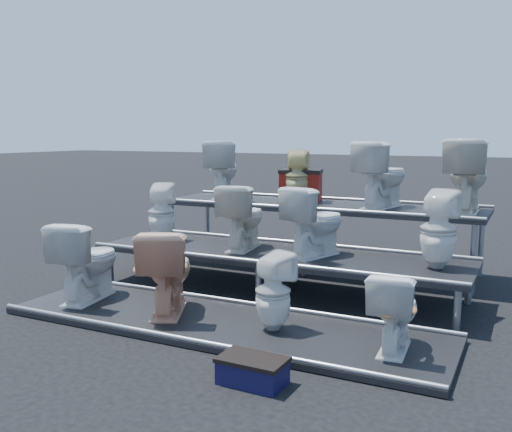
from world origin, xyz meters
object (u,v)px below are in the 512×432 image
at_px(toilet_8, 222,170).
at_px(toilet_11, 467,176).
at_px(toilet_5, 243,217).
at_px(toilet_10, 382,175).
at_px(toilet_9, 297,176).
at_px(step_stool, 253,373).
at_px(toilet_0, 87,260).
at_px(toilet_1, 167,270).
at_px(red_crate, 301,187).
at_px(toilet_7, 439,229).
at_px(toilet_6, 315,221).
at_px(toilet_2, 273,292).
at_px(toilet_4, 161,212).
at_px(toilet_3, 394,310).

height_order(toilet_8, toilet_11, toilet_11).
relative_size(toilet_5, toilet_10, 0.91).
distance_m(toilet_9, step_stool, 3.88).
xyz_separation_m(toilet_0, step_stool, (2.39, -0.94, -0.39)).
bearing_deg(toilet_11, toilet_1, 47.35).
xyz_separation_m(toilet_8, step_stool, (2.25, -3.54, -1.18)).
relative_size(toilet_1, toilet_5, 1.11).
bearing_deg(toilet_8, red_crate, 165.29).
height_order(toilet_7, toilet_9, toilet_9).
bearing_deg(toilet_11, toilet_10, 0.06).
relative_size(toilet_9, step_stool, 1.51).
relative_size(toilet_6, toilet_10, 0.93).
bearing_deg(toilet_2, toilet_5, -32.82).
xyz_separation_m(toilet_4, toilet_7, (3.28, 0.00, 0.03)).
bearing_deg(step_stool, toilet_0, 159.82).
distance_m(toilet_2, toilet_6, 1.37).
xyz_separation_m(toilet_2, toilet_4, (-2.10, 1.30, 0.41)).
bearing_deg(red_crate, toilet_2, -86.54).
xyz_separation_m(toilet_1, toilet_7, (2.30, 1.30, 0.37)).
distance_m(toilet_1, toilet_4, 1.66).
bearing_deg(toilet_10, toilet_0, 61.75).
bearing_deg(red_crate, toilet_1, -109.21).
bearing_deg(toilet_7, toilet_3, 92.91).
xyz_separation_m(toilet_11, red_crate, (-2.13, 0.16, -0.24)).
height_order(toilet_7, toilet_8, toilet_8).
bearing_deg(toilet_1, toilet_11, -157.43).
distance_m(toilet_1, step_stool, 1.72).
bearing_deg(toilet_9, toilet_7, 129.69).
height_order(red_crate, step_stool, red_crate).
relative_size(toilet_9, toilet_11, 0.82).
xyz_separation_m(toilet_5, step_stool, (1.25, -2.24, -0.75)).
bearing_deg(toilet_3, toilet_7, -98.87).
bearing_deg(step_stool, toilet_10, 91.02).
height_order(toilet_6, step_stool, toilet_6).
bearing_deg(red_crate, toilet_8, 174.65).
xyz_separation_m(toilet_2, toilet_8, (-1.98, 2.60, 0.86)).
relative_size(toilet_6, toilet_11, 0.89).
height_order(toilet_2, toilet_10, toilet_10).
bearing_deg(toilet_11, toilet_9, 0.06).
distance_m(toilet_2, toilet_11, 3.03).
xyz_separation_m(toilet_5, toilet_7, (2.16, 0.00, 0.01)).
distance_m(toilet_9, toilet_10, 1.13).
relative_size(toilet_0, toilet_6, 1.09).
height_order(toilet_10, toilet_11, toilet_11).
bearing_deg(step_stool, toilet_6, 100.69).
distance_m(toilet_1, toilet_5, 1.36).
relative_size(toilet_7, toilet_8, 0.95).
bearing_deg(toilet_0, step_stool, 149.73).
bearing_deg(step_stool, toilet_8, 123.82).
relative_size(toilet_2, toilet_10, 0.84).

